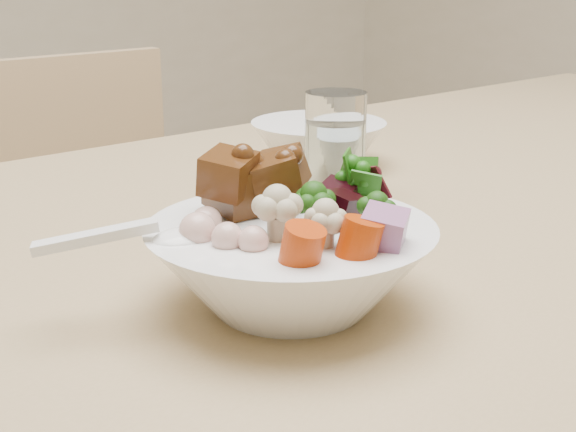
{
  "coord_description": "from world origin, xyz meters",
  "views": [
    {
      "loc": [
        -0.56,
        -0.77,
        1.09
      ],
      "look_at": [
        -0.24,
        -0.29,
        0.9
      ],
      "focal_mm": 50.0,
      "sensor_mm": 36.0,
      "label": 1
    }
  ],
  "objects_px": {
    "dining_table": "(521,253)",
    "side_bowl": "(318,144)",
    "water_glass": "(335,149)",
    "chair_far": "(103,276)",
    "food_bowl": "(292,259)"
  },
  "relations": [
    {
      "from": "food_bowl",
      "to": "side_bowl",
      "type": "distance_m",
      "value": 0.43
    },
    {
      "from": "food_bowl",
      "to": "water_glass",
      "type": "distance_m",
      "value": 0.3
    },
    {
      "from": "side_bowl",
      "to": "water_glass",
      "type": "bearing_deg",
      "value": -117.93
    },
    {
      "from": "food_bowl",
      "to": "side_bowl",
      "type": "bearing_deg",
      "value": 51.48
    },
    {
      "from": "dining_table",
      "to": "chair_far",
      "type": "xyz_separation_m",
      "value": [
        -0.25,
        0.77,
        -0.23
      ]
    },
    {
      "from": "food_bowl",
      "to": "water_glass",
      "type": "bearing_deg",
      "value": 46.89
    },
    {
      "from": "dining_table",
      "to": "food_bowl",
      "type": "bearing_deg",
      "value": -168.92
    },
    {
      "from": "chair_far",
      "to": "water_glass",
      "type": "xyz_separation_m",
      "value": [
        0.03,
        -0.67,
        0.37
      ]
    },
    {
      "from": "dining_table",
      "to": "water_glass",
      "type": "height_order",
      "value": "water_glass"
    },
    {
      "from": "water_glass",
      "to": "side_bowl",
      "type": "bearing_deg",
      "value": 62.07
    },
    {
      "from": "dining_table",
      "to": "water_glass",
      "type": "relative_size",
      "value": 16.24
    },
    {
      "from": "dining_table",
      "to": "side_bowl",
      "type": "distance_m",
      "value": 0.28
    },
    {
      "from": "chair_far",
      "to": "side_bowl",
      "type": "height_order",
      "value": "chair_far"
    },
    {
      "from": "chair_far",
      "to": "side_bowl",
      "type": "relative_size",
      "value": 5.37
    },
    {
      "from": "dining_table",
      "to": "side_bowl",
      "type": "relative_size",
      "value": 10.97
    }
  ]
}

